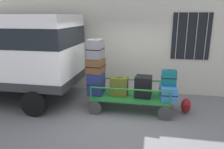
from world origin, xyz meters
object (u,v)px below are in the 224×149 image
suitcase_midleft_bottom (119,86)px  suitcase_center_bottom (143,87)px  suitcase_midright_bottom (168,92)px  suitcase_left_top (96,49)px  backpack (186,106)px  suitcase_left_bottom (96,83)px  suitcase_left_middle (96,66)px  luggage_cart (131,98)px  suitcase_midright_middle (169,78)px  van (5,49)px

suitcase_midleft_bottom → suitcase_center_bottom: suitcase_center_bottom is taller
suitcase_center_bottom → suitcase_midright_bottom: 0.69m
suitcase_left_top → backpack: suitcase_left_top is taller
suitcase_left_bottom → suitcase_left_middle: 0.53m
luggage_cart → suitcase_midleft_bottom: (-0.34, -0.03, 0.34)m
luggage_cart → backpack: 1.55m
suitcase_left_bottom → luggage_cart: bearing=-1.2°
suitcase_midleft_bottom → suitcase_midright_middle: size_ratio=1.27×
luggage_cart → backpack: (1.54, 0.03, -0.14)m
suitcase_left_middle → suitcase_center_bottom: bearing=0.5°
luggage_cart → suitcase_midright_middle: suitcase_midright_middle is taller
suitcase_left_bottom → suitcase_left_middle: suitcase_left_middle is taller
van → suitcase_midright_bottom: (5.01, -0.15, -1.04)m
luggage_cart → suitcase_left_middle: 1.38m
suitcase_left_middle → suitcase_center_bottom: (1.37, 0.01, -0.55)m
suitcase_center_bottom → suitcase_midright_bottom: bearing=1.1°
suitcase_left_bottom → backpack: size_ratio=1.49×
suitcase_center_bottom → suitcase_left_top: bearing=179.3°
suitcase_midright_bottom → suitcase_midleft_bottom: bearing=-178.7°
suitcase_left_middle → suitcase_midright_bottom: (2.05, 0.02, -0.66)m
suitcase_midright_middle → suitcase_center_bottom: bearing=-175.7°
luggage_cart → suitcase_midright_middle: (1.03, 0.03, 0.66)m
suitcase_left_bottom → suitcase_left_top: suitcase_left_top is taller
suitcase_midright_bottom → backpack: (0.52, 0.04, -0.40)m
suitcase_center_bottom → suitcase_left_bottom: bearing=178.4°
suitcase_left_middle → suitcase_midleft_bottom: size_ratio=1.03×
suitcase_left_top → backpack: bearing=0.7°
suitcase_center_bottom → suitcase_midright_middle: size_ratio=1.43×
suitcase_left_bottom → suitcase_midright_middle: 2.07m
suitcase_midright_bottom → backpack: bearing=3.9°
suitcase_left_top → luggage_cart: bearing=-0.0°
suitcase_midleft_bottom → suitcase_left_bottom: bearing=175.4°
suitcase_midright_bottom → suitcase_midright_middle: (0.00, 0.04, 0.40)m
suitcase_left_top → suitcase_midleft_bottom: size_ratio=1.01×
van → backpack: (5.53, -0.11, -1.44)m
suitcase_midright_middle → backpack: size_ratio=0.96×
suitcase_center_bottom → backpack: 1.31m
suitcase_left_middle → suitcase_midright_middle: suitcase_left_middle is taller
suitcase_midright_bottom → backpack: 0.65m
suitcase_left_middle → van: bearing=176.7°
suitcase_left_bottom → backpack: (2.57, 0.01, -0.53)m
suitcase_left_top → suitcase_center_bottom: 1.71m
luggage_cart → suitcase_midleft_bottom: 0.49m
suitcase_left_bottom → backpack: 2.62m
van → backpack: size_ratio=10.34×
van → suitcase_left_top: (2.96, -0.14, 0.09)m
suitcase_left_middle → suitcase_midright_bottom: size_ratio=0.77×
suitcase_center_bottom → suitcase_midright_bottom: size_ratio=0.84×
van → suitcase_left_top: bearing=-2.8°
luggage_cart → suitcase_center_bottom: (0.34, -0.02, 0.38)m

